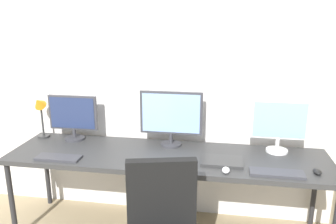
% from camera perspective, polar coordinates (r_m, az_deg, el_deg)
% --- Properties ---
extents(wall_back, '(5.03, 0.10, 2.60)m').
position_cam_1_polar(wall_back, '(3.04, 1.14, 5.69)').
color(wall_back, silver).
rests_on(wall_back, ground_plane).
extents(desk, '(2.63, 0.68, 0.74)m').
position_cam_1_polar(desk, '(2.82, -0.17, -8.04)').
color(desk, '#333333').
rests_on(desk, ground_plane).
extents(monitor_left, '(0.45, 0.18, 0.41)m').
position_cam_1_polar(monitor_left, '(3.18, -15.72, -0.64)').
color(monitor_left, '#38383D').
rests_on(monitor_left, desk).
extents(monitor_center, '(0.54, 0.18, 0.48)m').
position_cam_1_polar(monitor_center, '(2.91, 0.52, -0.67)').
color(monitor_center, '#38383D').
rests_on(monitor_center, desk).
extents(monitor_right, '(0.46, 0.18, 0.44)m').
position_cam_1_polar(monitor_right, '(2.92, 18.25, -1.86)').
color(monitor_right, silver).
rests_on(monitor_right, desk).
extents(desk_lamp, '(0.11, 0.16, 0.41)m').
position_cam_1_polar(desk_lamp, '(3.30, -20.82, 0.38)').
color(desk_lamp, '#333333').
rests_on(desk_lamp, desk).
extents(keyboard_left, '(0.36, 0.13, 0.02)m').
position_cam_1_polar(keyboard_left, '(2.85, -18.00, -7.35)').
color(keyboard_left, '#38383D').
rests_on(keyboard_left, desk).
extents(keyboard_center, '(0.39, 0.13, 0.02)m').
position_cam_1_polar(keyboard_center, '(2.59, -1.02, -8.94)').
color(keyboard_center, '#38383D').
rests_on(keyboard_center, desk).
extents(keyboard_right, '(0.39, 0.13, 0.02)m').
position_cam_1_polar(keyboard_right, '(2.59, 17.88, -9.78)').
color(keyboard_right, '#38383D').
rests_on(keyboard_right, desk).
extents(mouse_left_side, '(0.06, 0.10, 0.03)m').
position_cam_1_polar(mouse_left_side, '(2.70, 23.90, -9.17)').
color(mouse_left_side, black).
rests_on(mouse_left_side, desk).
extents(mouse_right_side, '(0.06, 0.10, 0.03)m').
position_cam_1_polar(mouse_right_side, '(2.53, 9.74, -9.63)').
color(mouse_right_side, silver).
rests_on(mouse_right_side, desk).
extents(laptop_closed, '(0.32, 0.22, 0.02)m').
position_cam_1_polar(laptop_closed, '(2.68, 9.05, -8.20)').
color(laptop_closed, '#2D2D2D').
rests_on(laptop_closed, desk).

